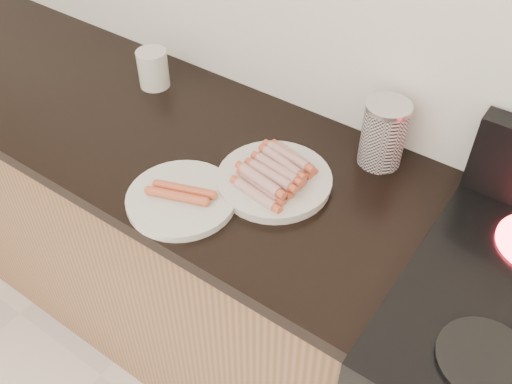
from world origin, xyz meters
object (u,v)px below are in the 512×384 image
Objects in this scene: main_plate at (274,181)px; canister at (384,134)px; side_plate at (182,199)px; mug at (153,69)px.

canister is at bearing 53.27° from main_plate.
main_plate is at bearing -126.73° from canister.
mug is (-0.39, 0.33, 0.05)m from side_plate.
side_plate is at bearing -40.46° from mug.
main_plate is 0.56m from mug.
main_plate is at bearing 50.99° from side_plate.
mug reaches higher than side_plate.
mug is at bearing 139.54° from side_plate.
main_plate is 1.06× the size of side_plate.
canister reaches higher than main_plate.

